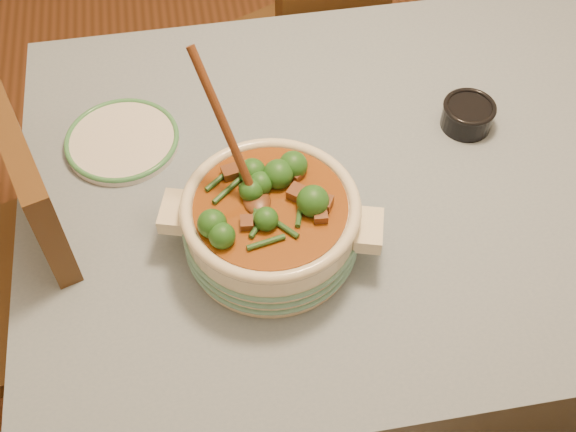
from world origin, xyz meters
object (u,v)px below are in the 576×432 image
object	(u,v)px
chair_left	(7,271)
chair_far	(314,41)
condiment_bowl	(468,114)
white_plate	(122,140)
dining_table	(420,192)
stew_casserole	(271,220)

from	to	relation	value
chair_left	chair_far	bearing A→B (deg)	114.62
condiment_bowl	chair_left	world-z (taller)	chair_left
white_plate	dining_table	bearing A→B (deg)	-14.94
dining_table	chair_left	world-z (taller)	chair_left
chair_left	condiment_bowl	bearing A→B (deg)	76.77
dining_table	white_plate	distance (m)	0.65
chair_left	dining_table	bearing A→B (deg)	71.39
condiment_bowl	chair_left	size ratio (longest dim) A/B	0.14
dining_table	condiment_bowl	bearing A→B (deg)	39.46
condiment_bowl	stew_casserole	bearing A→B (deg)	-152.28
dining_table	white_plate	size ratio (longest dim) A/B	5.46
white_plate	condiment_bowl	size ratio (longest dim) A/B	2.19
stew_casserole	white_plate	size ratio (longest dim) A/B	1.35
white_plate	chair_left	bearing A→B (deg)	-151.83
chair_far	condiment_bowl	bearing A→B (deg)	81.58
dining_table	stew_casserole	xyz separation A→B (m)	(-0.35, -0.15, 0.17)
dining_table	chair_far	xyz separation A→B (m)	(-0.08, 0.78, -0.20)
condiment_bowl	chair_far	distance (m)	0.78
condiment_bowl	chair_far	world-z (taller)	chair_far
stew_casserole	chair_far	world-z (taller)	stew_casserole
dining_table	condiment_bowl	world-z (taller)	condiment_bowl
stew_casserole	chair_left	world-z (taller)	stew_casserole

